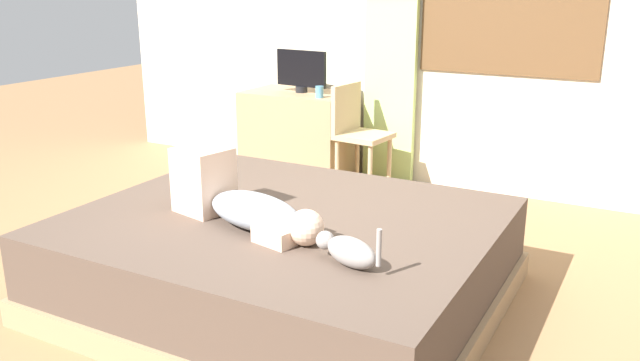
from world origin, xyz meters
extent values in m
plane|color=olive|center=(0.00, 0.00, 0.00)|extent=(16.00, 16.00, 0.00)
cube|color=beige|center=(0.00, 2.37, 1.45)|extent=(6.40, 0.12, 2.90)
cube|color=#997A56|center=(-0.04, -0.06, 0.07)|extent=(2.16, 1.85, 0.14)
cube|color=#4C3D33|center=(-0.04, -0.06, 0.31)|extent=(2.10, 1.79, 0.34)
ellipsoid|color=#8C939E|center=(-0.08, -0.28, 0.56)|extent=(0.60, 0.38, 0.17)
sphere|color=beige|center=(0.25, -0.35, 0.56)|extent=(0.17, 0.17, 0.17)
cube|color=beige|center=(-0.45, -0.20, 0.65)|extent=(0.31, 0.29, 0.34)
cube|color=beige|center=(0.13, -0.33, 0.52)|extent=(0.26, 0.32, 0.08)
ellipsoid|color=gray|center=(0.53, -0.47, 0.54)|extent=(0.28, 0.18, 0.13)
sphere|color=gray|center=(0.39, -0.42, 0.55)|extent=(0.08, 0.08, 0.08)
cylinder|color=gray|center=(0.68, -0.51, 0.61)|extent=(0.03, 0.03, 0.16)
cube|color=#997A56|center=(-1.14, 1.97, 0.37)|extent=(0.90, 0.56, 0.74)
cylinder|color=black|center=(-1.11, 1.97, 0.77)|extent=(0.10, 0.10, 0.05)
cube|color=black|center=(-1.11, 1.97, 0.94)|extent=(0.48, 0.08, 0.30)
cylinder|color=teal|center=(-0.85, 1.81, 0.79)|extent=(0.06, 0.06, 0.09)
cylinder|color=tan|center=(-0.30, 1.98, 0.22)|extent=(0.04, 0.04, 0.44)
cylinder|color=tan|center=(-0.34, 1.68, 0.22)|extent=(0.04, 0.04, 0.44)
cylinder|color=tan|center=(-0.61, 2.01, 0.22)|extent=(0.04, 0.04, 0.44)
cylinder|color=tan|center=(-0.64, 1.71, 0.22)|extent=(0.04, 0.04, 0.44)
cube|color=tan|center=(-0.47, 1.84, 0.46)|extent=(0.42, 0.42, 0.04)
cube|color=tan|center=(-0.64, 1.86, 0.67)|extent=(0.08, 0.38, 0.38)
cube|color=#ADCC75|center=(-0.43, 2.25, 1.29)|extent=(0.44, 0.06, 2.59)
camera|label=1|loc=(1.64, -2.80, 1.65)|focal=37.01mm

